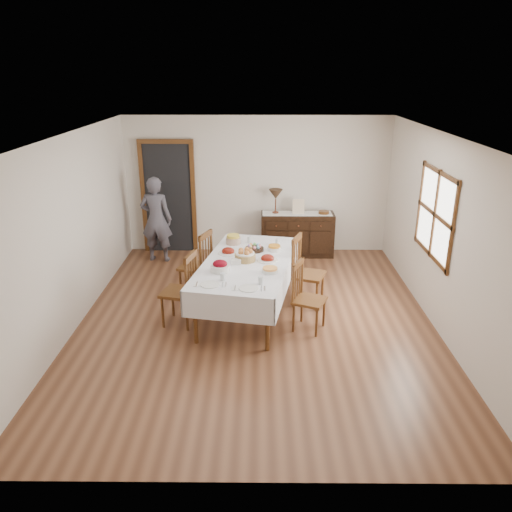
{
  "coord_description": "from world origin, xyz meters",
  "views": [
    {
      "loc": [
        0.05,
        -6.38,
        3.38
      ],
      "look_at": [
        0.0,
        0.1,
        0.95
      ],
      "focal_mm": 35.0,
      "sensor_mm": 36.0,
      "label": 1
    }
  ],
  "objects_px": {
    "dining_table": "(247,267)",
    "sideboard": "(297,234)",
    "chair_left_far": "(198,263)",
    "chair_right_near": "(306,296)",
    "chair_left_near": "(182,289)",
    "chair_right_far": "(305,271)",
    "table_lamp": "(276,195)",
    "person": "(156,217)"
  },
  "relations": [
    {
      "from": "chair_left_near",
      "to": "chair_left_far",
      "type": "distance_m",
      "value": 0.97
    },
    {
      "from": "chair_left_far",
      "to": "chair_right_far",
      "type": "relative_size",
      "value": 0.99
    },
    {
      "from": "chair_right_near",
      "to": "chair_right_far",
      "type": "distance_m",
      "value": 0.79
    },
    {
      "from": "dining_table",
      "to": "chair_right_near",
      "type": "height_order",
      "value": "chair_right_near"
    },
    {
      "from": "chair_right_near",
      "to": "chair_right_far",
      "type": "relative_size",
      "value": 0.9
    },
    {
      "from": "person",
      "to": "sideboard",
      "type": "bearing_deg",
      "value": -166.82
    },
    {
      "from": "dining_table",
      "to": "sideboard",
      "type": "distance_m",
      "value": 2.63
    },
    {
      "from": "chair_right_near",
      "to": "sideboard",
      "type": "relative_size",
      "value": 0.7
    },
    {
      "from": "chair_left_near",
      "to": "chair_right_near",
      "type": "distance_m",
      "value": 1.71
    },
    {
      "from": "dining_table",
      "to": "chair_right_far",
      "type": "height_order",
      "value": "chair_right_far"
    },
    {
      "from": "sideboard",
      "to": "chair_right_far",
      "type": "bearing_deg",
      "value": -90.85
    },
    {
      "from": "dining_table",
      "to": "person",
      "type": "relative_size",
      "value": 1.5
    },
    {
      "from": "chair_left_near",
      "to": "dining_table",
      "type": "bearing_deg",
      "value": 125.38
    },
    {
      "from": "chair_right_far",
      "to": "table_lamp",
      "type": "xyz_separation_m",
      "value": [
        -0.39,
        2.16,
        0.64
      ]
    },
    {
      "from": "sideboard",
      "to": "table_lamp",
      "type": "xyz_separation_m",
      "value": [
        -0.42,
        0.01,
        0.77
      ]
    },
    {
      "from": "chair_left_near",
      "to": "sideboard",
      "type": "height_order",
      "value": "chair_left_near"
    },
    {
      "from": "chair_left_far",
      "to": "chair_right_near",
      "type": "relative_size",
      "value": 1.09
    },
    {
      "from": "dining_table",
      "to": "chair_right_near",
      "type": "relative_size",
      "value": 2.62
    },
    {
      "from": "chair_right_far",
      "to": "table_lamp",
      "type": "bearing_deg",
      "value": 30.51
    },
    {
      "from": "sideboard",
      "to": "table_lamp",
      "type": "height_order",
      "value": "table_lamp"
    },
    {
      "from": "dining_table",
      "to": "sideboard",
      "type": "height_order",
      "value": "sideboard"
    },
    {
      "from": "dining_table",
      "to": "chair_left_near",
      "type": "relative_size",
      "value": 2.38
    },
    {
      "from": "chair_left_far",
      "to": "chair_right_near",
      "type": "bearing_deg",
      "value": 75.87
    },
    {
      "from": "chair_left_far",
      "to": "table_lamp",
      "type": "distance_m",
      "value": 2.34
    },
    {
      "from": "chair_left_near",
      "to": "chair_left_far",
      "type": "bearing_deg",
      "value": -173.06
    },
    {
      "from": "chair_left_near",
      "to": "table_lamp",
      "type": "relative_size",
      "value": 2.32
    },
    {
      "from": "chair_right_far",
      "to": "table_lamp",
      "type": "relative_size",
      "value": 2.33
    },
    {
      "from": "dining_table",
      "to": "chair_left_far",
      "type": "height_order",
      "value": "chair_left_far"
    },
    {
      "from": "person",
      "to": "chair_right_far",
      "type": "bearing_deg",
      "value": 151.02
    },
    {
      "from": "dining_table",
      "to": "sideboard",
      "type": "xyz_separation_m",
      "value": [
        0.9,
        2.45,
        -0.3
      ]
    },
    {
      "from": "sideboard",
      "to": "table_lamp",
      "type": "relative_size",
      "value": 2.99
    },
    {
      "from": "person",
      "to": "chair_right_near",
      "type": "bearing_deg",
      "value": 140.45
    },
    {
      "from": "chair_right_far",
      "to": "person",
      "type": "relative_size",
      "value": 0.63
    },
    {
      "from": "chair_right_near",
      "to": "table_lamp",
      "type": "relative_size",
      "value": 2.11
    },
    {
      "from": "chair_left_near",
      "to": "chair_right_far",
      "type": "height_order",
      "value": "chair_right_far"
    },
    {
      "from": "dining_table",
      "to": "sideboard",
      "type": "relative_size",
      "value": 1.85
    },
    {
      "from": "sideboard",
      "to": "chair_left_near",
      "type": "bearing_deg",
      "value": -122.44
    },
    {
      "from": "dining_table",
      "to": "chair_right_near",
      "type": "bearing_deg",
      "value": -20.14
    },
    {
      "from": "chair_left_near",
      "to": "chair_left_far",
      "type": "xyz_separation_m",
      "value": [
        0.11,
        0.96,
        -0.0
      ]
    },
    {
      "from": "chair_left_near",
      "to": "chair_right_far",
      "type": "bearing_deg",
      "value": 124.02
    },
    {
      "from": "chair_left_near",
      "to": "sideboard",
      "type": "relative_size",
      "value": 0.77
    },
    {
      "from": "dining_table",
      "to": "table_lamp",
      "type": "height_order",
      "value": "table_lamp"
    }
  ]
}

